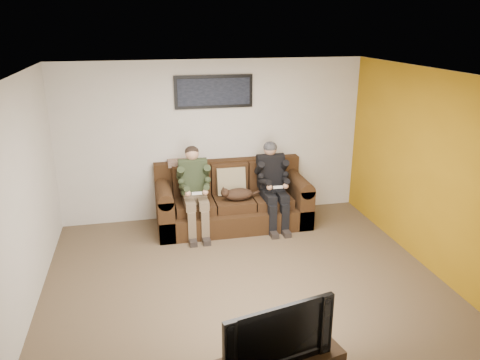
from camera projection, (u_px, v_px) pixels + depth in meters
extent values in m
plane|color=brown|center=(244.00, 281.00, 6.00)|extent=(5.00, 5.00, 0.00)
plane|color=silver|center=(245.00, 74.00, 5.16)|extent=(5.00, 5.00, 0.00)
plane|color=beige|center=(214.00, 141.00, 7.66)|extent=(5.00, 0.00, 5.00)
plane|color=beige|center=(311.00, 283.00, 3.50)|extent=(5.00, 0.00, 5.00)
plane|color=beige|center=(20.00, 202.00, 5.07)|extent=(0.00, 4.50, 4.50)
plane|color=beige|center=(431.00, 171.00, 6.09)|extent=(0.00, 4.50, 4.50)
plane|color=#A57610|center=(430.00, 172.00, 6.09)|extent=(0.00, 4.50, 4.50)
cube|color=#331F0F|center=(233.00, 215.00, 7.61)|extent=(2.42, 1.04, 0.33)
cube|color=#331F0F|center=(228.00, 178.00, 7.83)|extent=(2.42, 0.22, 0.66)
cube|color=#331F0F|center=(165.00, 211.00, 7.33)|extent=(0.24, 1.04, 0.66)
cube|color=#331F0F|center=(297.00, 200.00, 7.78)|extent=(0.24, 1.04, 0.66)
cylinder|color=#331F0F|center=(164.00, 191.00, 7.23)|extent=(0.24, 1.04, 0.24)
cylinder|color=#331F0F|center=(298.00, 182.00, 7.67)|extent=(0.24, 1.04, 0.24)
cube|color=#342010|center=(194.00, 205.00, 7.35)|extent=(0.61, 0.66, 0.15)
cube|color=#342010|center=(191.00, 180.00, 7.54)|extent=(0.61, 0.15, 0.48)
cube|color=#342010|center=(233.00, 202.00, 7.48)|extent=(0.61, 0.66, 0.15)
cube|color=#342010|center=(229.00, 177.00, 7.67)|extent=(0.61, 0.15, 0.48)
cube|color=#342010|center=(271.00, 199.00, 7.61)|extent=(0.61, 0.66, 0.15)
cube|color=#342010|center=(266.00, 175.00, 7.79)|extent=(0.61, 0.15, 0.48)
cube|color=#90825E|center=(231.00, 181.00, 7.56)|extent=(0.46, 0.22, 0.46)
cube|color=gray|center=(183.00, 162.00, 7.55)|extent=(0.49, 0.24, 0.09)
cube|color=brown|center=(194.00, 197.00, 7.27)|extent=(0.36, 0.30, 0.14)
cube|color=#29331E|center=(193.00, 177.00, 7.27)|extent=(0.40, 0.30, 0.53)
cylinder|color=#29331E|center=(192.00, 164.00, 7.22)|extent=(0.44, 0.18, 0.18)
sphere|color=tan|center=(192.00, 154.00, 7.19)|extent=(0.21, 0.21, 0.21)
cube|color=brown|center=(190.00, 203.00, 7.07)|extent=(0.15, 0.42, 0.13)
cube|color=brown|center=(203.00, 202.00, 7.11)|extent=(0.15, 0.42, 0.13)
cube|color=brown|center=(192.00, 227.00, 6.98)|extent=(0.12, 0.13, 0.48)
cube|color=brown|center=(205.00, 226.00, 7.03)|extent=(0.12, 0.13, 0.48)
cube|color=black|center=(193.00, 241.00, 6.98)|extent=(0.11, 0.26, 0.08)
cube|color=black|center=(206.00, 240.00, 7.02)|extent=(0.11, 0.26, 0.08)
cylinder|color=#29331E|center=(180.00, 173.00, 7.13)|extent=(0.11, 0.30, 0.28)
cylinder|color=#29331E|center=(206.00, 172.00, 7.21)|extent=(0.11, 0.30, 0.28)
cylinder|color=#29331E|center=(184.00, 188.00, 6.99)|extent=(0.14, 0.32, 0.15)
cylinder|color=#29331E|center=(207.00, 186.00, 7.06)|extent=(0.14, 0.32, 0.15)
sphere|color=tan|center=(188.00, 193.00, 6.90)|extent=(0.09, 0.09, 0.09)
sphere|color=tan|center=(205.00, 192.00, 6.95)|extent=(0.09, 0.09, 0.09)
cube|color=white|center=(197.00, 193.00, 6.91)|extent=(0.15, 0.04, 0.03)
ellipsoid|color=black|center=(192.00, 152.00, 7.19)|extent=(0.22, 0.22, 0.17)
cube|color=black|center=(272.00, 191.00, 7.53)|extent=(0.36, 0.30, 0.14)
cube|color=black|center=(270.00, 172.00, 7.52)|extent=(0.40, 0.30, 0.53)
cylinder|color=black|center=(270.00, 159.00, 7.47)|extent=(0.44, 0.18, 0.18)
sphere|color=#9F7459|center=(270.00, 149.00, 7.44)|extent=(0.21, 0.21, 0.21)
cube|color=black|center=(269.00, 197.00, 7.33)|extent=(0.15, 0.42, 0.13)
cube|color=black|center=(281.00, 196.00, 7.37)|extent=(0.15, 0.42, 0.13)
cube|color=black|center=(272.00, 220.00, 7.24)|extent=(0.12, 0.13, 0.48)
cube|color=black|center=(285.00, 218.00, 7.28)|extent=(0.12, 0.13, 0.48)
cube|color=black|center=(273.00, 234.00, 7.23)|extent=(0.11, 0.26, 0.08)
cube|color=black|center=(286.00, 232.00, 7.27)|extent=(0.11, 0.26, 0.08)
cylinder|color=black|center=(260.00, 168.00, 7.39)|extent=(0.11, 0.30, 0.28)
cylinder|color=black|center=(284.00, 166.00, 7.47)|extent=(0.11, 0.30, 0.28)
cylinder|color=black|center=(265.00, 182.00, 7.24)|extent=(0.14, 0.32, 0.15)
cylinder|color=black|center=(286.00, 180.00, 7.31)|extent=(0.14, 0.32, 0.15)
sphere|color=#9F7459|center=(269.00, 187.00, 7.15)|extent=(0.09, 0.09, 0.09)
sphere|color=#9F7459|center=(286.00, 186.00, 7.21)|extent=(0.09, 0.09, 0.09)
cube|color=white|center=(278.00, 187.00, 7.16)|extent=(0.15, 0.04, 0.03)
ellipsoid|color=black|center=(270.00, 147.00, 7.43)|extent=(0.22, 0.22, 0.19)
ellipsoid|color=#402819|center=(238.00, 194.00, 7.34)|extent=(0.47, 0.26, 0.19)
sphere|color=#402819|center=(225.00, 193.00, 7.25)|extent=(0.14, 0.14, 0.14)
cone|color=#402819|center=(224.00, 189.00, 7.19)|extent=(0.04, 0.04, 0.04)
cone|color=#402819|center=(223.00, 188.00, 7.25)|extent=(0.04, 0.04, 0.04)
cylinder|color=#402819|center=(253.00, 194.00, 7.44)|extent=(0.26, 0.13, 0.08)
cube|color=black|center=(214.00, 92.00, 7.38)|extent=(1.25, 0.04, 0.52)
cube|color=black|center=(214.00, 92.00, 7.35)|extent=(1.15, 0.01, 0.42)
imported|color=black|center=(274.00, 331.00, 3.94)|extent=(1.02, 0.35, 0.58)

